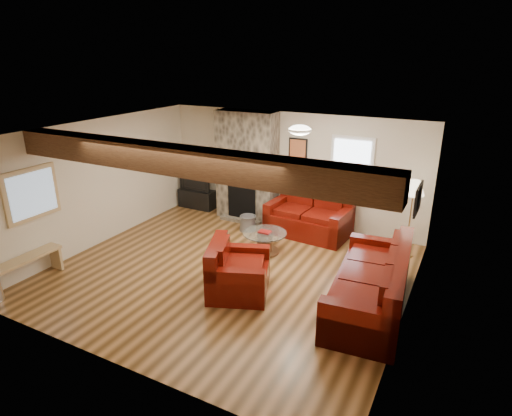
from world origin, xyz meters
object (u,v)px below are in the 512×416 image
Objects in this scene: coffee_table at (265,242)px; loveseat at (309,214)px; armchair_red at (239,268)px; floor_lamp at (414,192)px; tv_cabinet at (197,199)px; sofa_three at (370,280)px; television at (196,180)px.

loveseat is at bearing 70.78° from coffee_table.
armchair_red is (-0.15, -2.74, -0.03)m from loveseat.
floor_lamp reaches higher than coffee_table.
floor_lamp reaches higher than tv_cabinet.
television is at bearing -122.45° from sofa_three.
floor_lamp reaches higher than sofa_three.
coffee_table is (-0.28, 1.50, -0.22)m from armchair_red.
loveseat is at bearing -5.54° from television.
floor_lamp is (2.05, -0.10, 0.84)m from loveseat.
loveseat reaches higher than armchair_red.
loveseat is 1.84× the size of tv_cabinet.
floor_lamp is (5.14, -0.40, 1.06)m from tv_cabinet.
sofa_three reaches higher than loveseat.
floor_lamp is at bearing -61.16° from armchair_red.
loveseat reaches higher than coffee_table.
floor_lamp reaches higher than loveseat.
sofa_three is at bearing -27.22° from tv_cabinet.
loveseat is 1.99× the size of television.
tv_cabinet is 0.48m from television.
sofa_three is 2.05m from armchair_red.
television is 0.57× the size of floor_lamp.
loveseat is 1.62× the size of armchair_red.
sofa_three is 2.49m from coffee_table.
tv_cabinet is at bearing 149.99° from coffee_table.
loveseat is 2.22m from floor_lamp.
coffee_table is at bearing -118.99° from sofa_three.
floor_lamp is (5.14, -0.40, 0.58)m from television.
coffee_table is (-0.43, -1.24, -0.25)m from loveseat.
sofa_three is 5.55m from tv_cabinet.
sofa_three is 2.85× the size of coffee_table.
coffee_table is at bearing -30.01° from television.
floor_lamp reaches higher than armchair_red.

